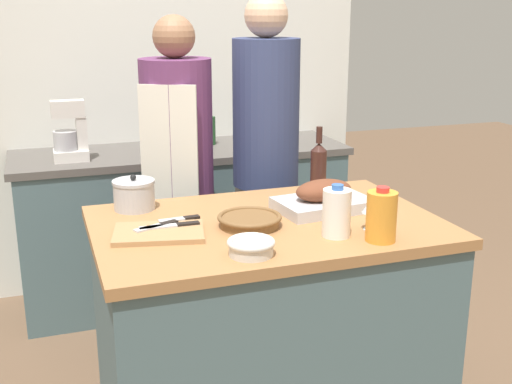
% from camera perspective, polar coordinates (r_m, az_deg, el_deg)
% --- Properties ---
extents(kitchen_island, '(1.28, 0.84, 0.93)m').
position_cam_1_polar(kitchen_island, '(2.57, 0.94, -12.46)').
color(kitchen_island, '#4C666B').
rests_on(kitchen_island, ground_plane).
extents(back_counter, '(1.91, 0.60, 0.91)m').
position_cam_1_polar(back_counter, '(3.86, -6.40, -2.78)').
color(back_counter, '#4C666B').
rests_on(back_counter, ground_plane).
extents(back_wall, '(2.41, 0.10, 2.55)m').
position_cam_1_polar(back_wall, '(4.02, -7.88, 9.89)').
color(back_wall, silver).
rests_on(back_wall, ground_plane).
extents(roasting_pan, '(0.39, 0.28, 0.12)m').
position_cam_1_polar(roasting_pan, '(2.52, 6.02, -0.58)').
color(roasting_pan, '#BCBCC1').
rests_on(roasting_pan, kitchen_island).
extents(wicker_basket, '(0.23, 0.23, 0.04)m').
position_cam_1_polar(wicker_basket, '(2.33, -0.58, -2.51)').
color(wicker_basket, brown).
rests_on(wicker_basket, kitchen_island).
extents(cutting_board, '(0.35, 0.27, 0.02)m').
position_cam_1_polar(cutting_board, '(2.27, -8.63, -3.61)').
color(cutting_board, '#AD7F51').
rests_on(cutting_board, kitchen_island).
extents(stock_pot, '(0.17, 0.17, 0.14)m').
position_cam_1_polar(stock_pot, '(2.56, -10.79, -0.23)').
color(stock_pot, '#B7B7BC').
rests_on(stock_pot, kitchen_island).
extents(mixing_bowl, '(0.16, 0.16, 0.05)m').
position_cam_1_polar(mixing_bowl, '(2.06, -0.45, -4.86)').
color(mixing_bowl, beige).
rests_on(mixing_bowl, kitchen_island).
extents(juice_jug, '(0.10, 0.10, 0.19)m').
position_cam_1_polar(juice_jug, '(2.21, 11.08, -2.12)').
color(juice_jug, orange).
rests_on(juice_jug, kitchen_island).
extents(milk_jug, '(0.10, 0.10, 0.19)m').
position_cam_1_polar(milk_jug, '(2.23, 7.18, -1.82)').
color(milk_jug, white).
rests_on(milk_jug, kitchen_island).
extents(wine_bottle_green, '(0.07, 0.07, 0.28)m').
position_cam_1_polar(wine_bottle_green, '(2.80, 5.58, 2.43)').
color(wine_bottle_green, '#381E19').
rests_on(wine_bottle_green, kitchen_island).
extents(wine_glass_left, '(0.08, 0.08, 0.13)m').
position_cam_1_polar(wine_glass_left, '(2.31, 10.37, -1.17)').
color(wine_glass_left, silver).
rests_on(wine_glass_left, kitchen_island).
extents(knife_chef, '(0.22, 0.03, 0.01)m').
position_cam_1_polar(knife_chef, '(2.30, -7.50, -2.97)').
color(knife_chef, '#B7B7BC').
rests_on(knife_chef, cutting_board).
extents(knife_paring, '(0.17, 0.09, 0.01)m').
position_cam_1_polar(knife_paring, '(2.30, -8.72, -2.98)').
color(knife_paring, '#B7B7BC').
rests_on(knife_paring, cutting_board).
extents(knife_bread, '(0.15, 0.04, 0.01)m').
position_cam_1_polar(knife_bread, '(2.37, -6.70, -2.38)').
color(knife_bread, '#B7B7BC').
rests_on(knife_bread, cutting_board).
extents(stand_mixer, '(0.18, 0.14, 0.32)m').
position_cam_1_polar(stand_mixer, '(3.55, -16.20, 4.82)').
color(stand_mixer, silver).
rests_on(stand_mixer, back_counter).
extents(condiment_bottle_tall, '(0.06, 0.06, 0.17)m').
position_cam_1_polar(condiment_bottle_tall, '(3.75, -9.12, 4.94)').
color(condiment_bottle_tall, '#332D28').
rests_on(condiment_bottle_tall, back_counter).
extents(condiment_bottle_short, '(0.06, 0.06, 0.19)m').
position_cam_1_polar(condiment_bottle_short, '(3.84, -4.05, 5.50)').
color(condiment_bottle_short, '#234C28').
rests_on(condiment_bottle_short, back_counter).
extents(condiment_bottle_extra, '(0.05, 0.05, 0.21)m').
position_cam_1_polar(condiment_bottle_extra, '(3.72, 0.45, 5.35)').
color(condiment_bottle_extra, '#332D28').
rests_on(condiment_bottle_extra, back_counter).
extents(person_cook_aproned, '(0.36, 0.37, 1.67)m').
position_cam_1_polar(person_cook_aproned, '(3.08, -6.92, 1.49)').
color(person_cook_aproned, beige).
rests_on(person_cook_aproned, ground_plane).
extents(person_cook_guest, '(0.32, 0.32, 1.76)m').
position_cam_1_polar(person_cook_guest, '(3.16, 0.87, 3.11)').
color(person_cook_guest, beige).
rests_on(person_cook_guest, ground_plane).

